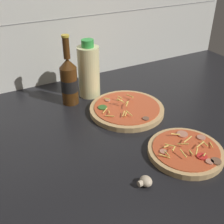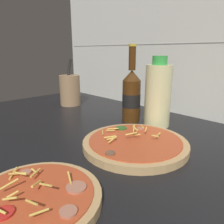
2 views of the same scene
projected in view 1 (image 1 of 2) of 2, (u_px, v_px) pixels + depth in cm
name	position (u px, v px, depth cm)	size (l,w,h in cm)	color
counter_slab	(133.00, 126.00, 99.74)	(160.00, 90.00, 2.50)	black
tile_backsplash	(79.00, 16.00, 118.92)	(160.00, 1.13, 60.00)	silver
pizza_near	(186.00, 151.00, 83.98)	(22.55, 22.55, 4.60)	tan
pizza_far	(127.00, 109.00, 104.87)	(27.72, 27.72, 5.19)	tan
beer_bottle	(69.00, 80.00, 106.45)	(6.49, 6.49, 27.03)	#47280F
oil_bottle	(89.00, 71.00, 111.56)	(8.66, 8.66, 23.30)	beige
mushroom_left	(145.00, 181.00, 73.14)	(3.85, 3.67, 2.57)	beige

